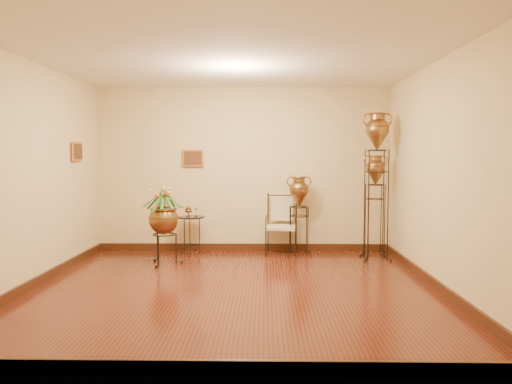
{
  "coord_description": "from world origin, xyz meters",
  "views": [
    {
      "loc": [
        0.39,
        -6.06,
        1.61
      ],
      "look_at": [
        0.25,
        1.3,
        1.1
      ],
      "focal_mm": 35.0,
      "sensor_mm": 36.0,
      "label": 1
    }
  ],
  "objects_px": {
    "amphora_tall": "(376,184)",
    "amphora_mid": "(375,205)",
    "armchair": "(281,225)",
    "planter_urn": "(164,216)",
    "side_table": "(191,234)"
  },
  "relations": [
    {
      "from": "armchair",
      "to": "side_table",
      "type": "distance_m",
      "value": 1.51
    },
    {
      "from": "amphora_mid",
      "to": "side_table",
      "type": "relative_size",
      "value": 2.09
    },
    {
      "from": "amphora_tall",
      "to": "armchair",
      "type": "height_order",
      "value": "amphora_tall"
    },
    {
      "from": "amphora_tall",
      "to": "amphora_mid",
      "type": "height_order",
      "value": "amphora_tall"
    },
    {
      "from": "planter_urn",
      "to": "armchair",
      "type": "relative_size",
      "value": 1.33
    },
    {
      "from": "armchair",
      "to": "planter_urn",
      "type": "bearing_deg",
      "value": -151.57
    },
    {
      "from": "amphora_tall",
      "to": "armchair",
      "type": "bearing_deg",
      "value": 166.16
    },
    {
      "from": "amphora_tall",
      "to": "armchair",
      "type": "relative_size",
      "value": 2.36
    },
    {
      "from": "amphora_tall",
      "to": "amphora_mid",
      "type": "bearing_deg",
      "value": 83.28
    },
    {
      "from": "amphora_mid",
      "to": "side_table",
      "type": "bearing_deg",
      "value": 175.81
    },
    {
      "from": "planter_urn",
      "to": "armchair",
      "type": "distance_m",
      "value": 1.98
    },
    {
      "from": "side_table",
      "to": "armchair",
      "type": "bearing_deg",
      "value": -0.03
    },
    {
      "from": "armchair",
      "to": "amphora_tall",
      "type": "bearing_deg",
      "value": -9.06
    },
    {
      "from": "amphora_mid",
      "to": "planter_urn",
      "type": "relative_size",
      "value": 1.27
    },
    {
      "from": "planter_urn",
      "to": "amphora_tall",
      "type": "bearing_deg",
      "value": 7.37
    }
  ]
}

